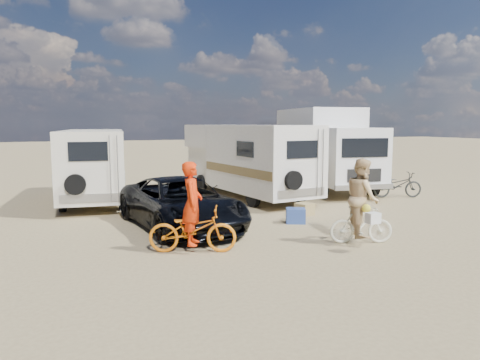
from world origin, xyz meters
name	(u,v)px	position (x,y,z in m)	size (l,w,h in m)	color
ground	(327,234)	(0.00, 0.00, 0.00)	(140.00, 140.00, 0.00)	#A08A5F
rv_main	(247,161)	(0.46, 6.52, 1.41)	(2.22, 7.13, 2.82)	white
rv_left	(94,166)	(-5.22, 7.59, 1.32)	(2.08, 6.40, 2.63)	beige
box_truck	(327,150)	(4.30, 6.74, 1.76)	(2.44, 6.36, 3.52)	white
dark_suv	(181,203)	(-3.34, 2.15, 0.69)	(2.30, 4.99, 1.39)	black
bike_man	(193,230)	(-3.72, -0.31, 0.51)	(0.68, 1.96, 1.03)	orange
bike_woman	(361,225)	(0.27, -1.09, 0.45)	(0.43, 1.51, 0.91)	beige
rider_man	(192,211)	(-3.72, -0.31, 0.93)	(0.68, 0.45, 1.87)	red
rider_woman	(362,205)	(0.27, -1.09, 0.94)	(0.91, 0.71, 1.88)	#D7B47E
bike_parked	(397,185)	(5.81, 4.06, 0.50)	(0.66, 1.90, 1.00)	#242624
cooler	(296,216)	(-0.12, 1.47, 0.22)	(0.55, 0.40, 0.44)	#2C468D
crate	(304,209)	(0.72, 2.42, 0.19)	(0.47, 0.47, 0.38)	#96804C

